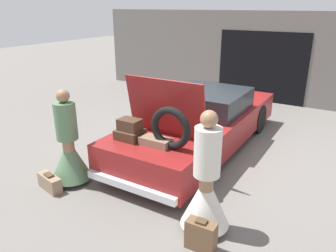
{
  "coord_description": "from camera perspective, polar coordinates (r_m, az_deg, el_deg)",
  "views": [
    {
      "loc": [
        2.84,
        -6.06,
        2.96
      ],
      "look_at": [
        0.0,
        -1.37,
        0.93
      ],
      "focal_mm": 35.0,
      "sensor_mm": 36.0,
      "label": 1
    }
  ],
  "objects": [
    {
      "name": "ground_plane",
      "position": [
        7.32,
        5.59,
        -3.6
      ],
      "size": [
        40.0,
        40.0,
        0.0
      ],
      "primitive_type": "plane",
      "color": "slate"
    },
    {
      "name": "garage_wall_back",
      "position": [
        10.97,
        16.2,
        11.37
      ],
      "size": [
        12.0,
        0.14,
        2.8
      ],
      "color": "slate",
      "rests_on": "ground_plane"
    },
    {
      "name": "car",
      "position": [
        7.1,
        5.73,
        0.6
      ],
      "size": [
        1.83,
        5.08,
        1.81
      ],
      "color": "maroon",
      "rests_on": "ground_plane"
    },
    {
      "name": "person_left",
      "position": [
        5.92,
        -16.84,
        -4.14
      ],
      "size": [
        0.69,
        0.69,
        1.68
      ],
      "rotation": [
        0.0,
        0.0,
        -1.41
      ],
      "color": "#997051",
      "rests_on": "ground_plane"
    },
    {
      "name": "person_right",
      "position": [
        4.52,
        6.61,
        -11.01
      ],
      "size": [
        0.68,
        0.68,
        1.74
      ],
      "rotation": [
        0.0,
        0.0,
        1.37
      ],
      "color": "#997051",
      "rests_on": "ground_plane"
    },
    {
      "name": "suitcase_beside_left_person",
      "position": [
        5.98,
        -19.89,
        -9.23
      ],
      "size": [
        0.55,
        0.29,
        0.29
      ],
      "color": "#8C7259",
      "rests_on": "ground_plane"
    },
    {
      "name": "suitcase_beside_right_person",
      "position": [
        4.41,
        5.75,
        -18.43
      ],
      "size": [
        0.4,
        0.19,
        0.43
      ],
      "color": "brown",
      "rests_on": "ground_plane"
    }
  ]
}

